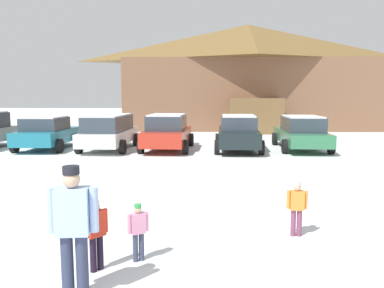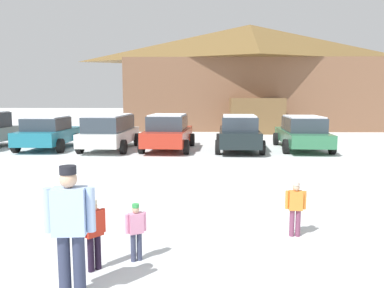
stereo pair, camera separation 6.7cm
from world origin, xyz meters
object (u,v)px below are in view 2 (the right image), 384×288
(skier_child_in_pink_snowsuit, at_px, (136,229))
(skier_child_in_orange_jacket, at_px, (296,206))
(parked_red_sedan, at_px, (168,132))
(skier_child_in_red_jacket, at_px, (94,231))
(parked_green_coupe, at_px, (302,132))
(parked_white_suv, at_px, (110,131))
(skier_adult_in_blue_parka, at_px, (70,224))
(parked_teal_hatchback, at_px, (48,132))
(parked_black_sedan, at_px, (239,133))
(ski_lodge, at_px, (249,76))

(skier_child_in_pink_snowsuit, bearing_deg, skier_child_in_orange_jacket, 22.41)
(parked_red_sedan, height_order, skier_child_in_orange_jacket, parked_red_sedan)
(skier_child_in_red_jacket, bearing_deg, skier_child_in_pink_snowsuit, 30.77)
(parked_green_coupe, height_order, skier_child_in_orange_jacket, parked_green_coupe)
(skier_child_in_pink_snowsuit, distance_m, skier_child_in_orange_jacket, 2.88)
(parked_white_suv, bearing_deg, skier_child_in_pink_snowsuit, -74.27)
(skier_child_in_orange_jacket, bearing_deg, skier_child_in_red_jacket, -156.08)
(skier_adult_in_blue_parka, xyz_separation_m, skier_child_in_pink_snowsuit, (0.61, 1.07, -0.44))
(parked_red_sedan, bearing_deg, parked_green_coupe, 2.58)
(parked_green_coupe, distance_m, skier_child_in_red_jacket, 14.13)
(parked_teal_hatchback, height_order, skier_child_in_orange_jacket, parked_teal_hatchback)
(skier_child_in_red_jacket, bearing_deg, parked_black_sedan, 75.31)
(parked_green_coupe, bearing_deg, skier_adult_in_blue_parka, -115.21)
(ski_lodge, bearing_deg, skier_adult_in_blue_parka, -101.50)
(skier_child_in_red_jacket, bearing_deg, parked_teal_hatchback, 115.13)
(parked_white_suv, xyz_separation_m, skier_child_in_pink_snowsuit, (3.39, -12.05, -0.39))
(parked_white_suv, relative_size, skier_child_in_orange_jacket, 4.66)
(skier_child_in_orange_jacket, bearing_deg, skier_child_in_pink_snowsuit, -157.59)
(ski_lodge, height_order, skier_child_in_red_jacket, ski_lodge)
(ski_lodge, xyz_separation_m, parked_teal_hatchback, (-11.01, -12.52, -3.30))
(parked_red_sedan, bearing_deg, parked_black_sedan, -1.79)
(skier_child_in_red_jacket, xyz_separation_m, skier_child_in_pink_snowsuit, (0.55, 0.33, -0.09))
(ski_lodge, relative_size, skier_adult_in_blue_parka, 11.58)
(parked_black_sedan, bearing_deg, skier_child_in_orange_jacket, -90.05)
(parked_green_coupe, relative_size, skier_child_in_red_jacket, 4.65)
(parked_red_sedan, relative_size, skier_child_in_pink_snowsuit, 5.13)
(parked_green_coupe, xyz_separation_m, skier_child_in_red_jacket, (-6.25, -12.67, -0.22))
(ski_lodge, height_order, skier_child_in_orange_jacket, ski_lodge)
(parked_white_suv, bearing_deg, skier_adult_in_blue_parka, -78.01)
(ski_lodge, distance_m, parked_white_suv, 15.26)
(ski_lodge, xyz_separation_m, parked_red_sedan, (-5.25, -12.57, -3.25))
(parked_green_coupe, bearing_deg, skier_child_in_pink_snowsuit, -114.81)
(skier_child_in_pink_snowsuit, bearing_deg, parked_teal_hatchback, 117.79)
(skier_child_in_red_jacket, distance_m, skier_child_in_orange_jacket, 3.51)
(parked_teal_hatchback, xyz_separation_m, parked_red_sedan, (5.75, -0.06, 0.05))
(parked_teal_hatchback, bearing_deg, ski_lodge, 48.67)
(parked_teal_hatchback, height_order, parked_white_suv, parked_white_suv)
(skier_child_in_pink_snowsuit, bearing_deg, ski_lodge, 79.37)
(parked_teal_hatchback, height_order, parked_black_sedan, parked_black_sedan)
(ski_lodge, xyz_separation_m, skier_child_in_pink_snowsuit, (-4.62, -24.63, -3.59))
(parked_green_coupe, xyz_separation_m, skier_child_in_orange_jacket, (-3.05, -11.25, -0.25))
(skier_child_in_red_jacket, distance_m, skier_child_in_pink_snowsuit, 0.64)
(parked_teal_hatchback, xyz_separation_m, parked_white_suv, (2.99, -0.07, 0.10))
(parked_white_suv, relative_size, skier_child_in_pink_snowsuit, 5.17)
(parked_teal_hatchback, xyz_separation_m, parked_black_sedan, (9.05, -0.16, 0.04))
(parked_teal_hatchback, distance_m, parked_green_coupe, 12.09)
(parked_black_sedan, bearing_deg, skier_adult_in_blue_parka, -104.13)
(skier_child_in_orange_jacket, bearing_deg, parked_red_sedan, 106.72)
(parked_teal_hatchback, relative_size, parked_black_sedan, 0.86)
(parked_teal_hatchback, height_order, skier_adult_in_blue_parka, skier_adult_in_blue_parka)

